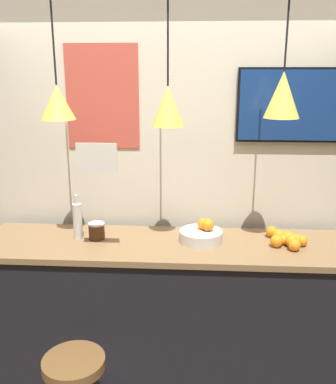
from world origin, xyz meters
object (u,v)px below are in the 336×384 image
(fruit_bowl, at_px, (202,234))
(spread_jar, at_px, (97,231))
(mounted_tv, at_px, (295,105))
(juice_bottle, at_px, (78,220))

(fruit_bowl, height_order, spread_jar, fruit_bowl)
(fruit_bowl, distance_m, spread_jar, 0.71)
(fruit_bowl, bearing_deg, mounted_tv, 27.43)
(fruit_bowl, distance_m, juice_bottle, 0.84)
(juice_bottle, height_order, mounted_tv, mounted_tv)
(mounted_tv, bearing_deg, juice_bottle, -167.40)
(mounted_tv, bearing_deg, spread_jar, -166.24)
(spread_jar, distance_m, mounted_tv, 1.59)
(juice_bottle, relative_size, spread_jar, 2.73)
(fruit_bowl, xyz_separation_m, juice_bottle, (-0.84, -0.00, 0.08))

